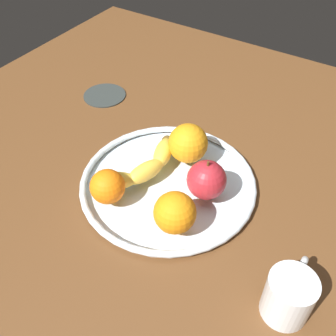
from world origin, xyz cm
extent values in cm
cube|color=brown|center=(0.00, 0.00, -2.00)|extent=(119.99, 119.99, 4.00)
cylinder|color=silver|center=(0.00, 0.00, 0.30)|extent=(30.87, 30.87, 0.60)
torus|color=silver|center=(0.00, 0.00, 1.20)|extent=(32.16, 32.16, 1.20)
ellipsoid|color=yellow|center=(-6.66, 7.06, 3.43)|extent=(7.41, 8.28, 3.26)
ellipsoid|color=yellow|center=(-1.76, 3.67, 3.43)|extent=(8.53, 5.42, 3.26)
ellipsoid|color=yellow|center=(4.20, 3.78, 3.43)|extent=(8.56, 5.67, 3.26)
ellipsoid|color=brown|center=(7.57, 4.94, 3.43)|extent=(2.63, 2.81, 2.28)
sphere|color=#B0232D|center=(0.69, -7.32, 5.23)|extent=(6.86, 6.86, 6.86)
cylinder|color=#593819|center=(0.69, -7.32, 8.86)|extent=(0.44, 0.44, 1.20)
sphere|color=orange|center=(6.96, -0.25, 5.52)|extent=(7.44, 7.44, 7.44)
sphere|color=orange|center=(-8.27, -6.54, 5.24)|extent=(6.87, 6.87, 6.87)
sphere|color=orange|center=(-9.27, 6.18, 4.82)|extent=(6.04, 6.04, 6.04)
cylinder|color=white|center=(-11.47, -26.55, 3.80)|extent=(6.70, 6.70, 7.59)
torus|color=white|center=(-6.92, -26.55, 4.17)|extent=(4.34, 1.00, 4.34)
cylinder|color=#2E3331|center=(16.95, 28.69, 0.30)|extent=(10.01, 10.01, 0.60)
camera|label=1|loc=(-42.28, -26.87, 53.44)|focal=42.36mm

